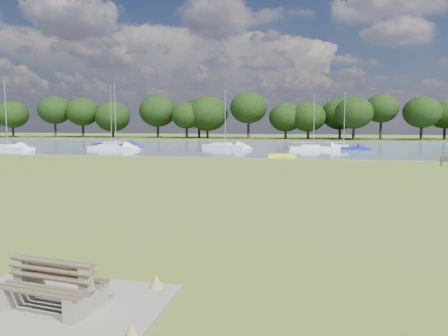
% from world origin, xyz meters
% --- Properties ---
extents(ground, '(220.00, 220.00, 0.00)m').
position_xyz_m(ground, '(0.00, 0.00, 0.00)').
color(ground, olive).
extents(river, '(220.00, 40.00, 0.10)m').
position_xyz_m(river, '(0.00, 42.00, 0.00)').
color(river, gray).
rests_on(river, ground).
extents(far_bank, '(220.00, 20.00, 0.40)m').
position_xyz_m(far_bank, '(0.00, 72.00, 0.00)').
color(far_bank, '#4C6626').
rests_on(far_bank, ground).
extents(concrete_pad, '(4.20, 3.20, 0.10)m').
position_xyz_m(concrete_pad, '(0.00, -14.00, 0.05)').
color(concrete_pad, gray).
rests_on(concrete_pad, ground).
extents(bench_pair, '(1.98, 1.33, 1.00)m').
position_xyz_m(bench_pair, '(0.00, -14.00, 0.51)').
color(bench_pair, gray).
rests_on(bench_pair, concrete_pad).
extents(kayak, '(3.11, 1.91, 0.31)m').
position_xyz_m(kayak, '(1.55, 24.00, 0.20)').
color(kayak, yellow).
rests_on(kayak, river).
extents(tree_line, '(158.17, 7.93, 9.60)m').
position_xyz_m(tree_line, '(8.34, 68.00, 5.71)').
color(tree_line, black).
rests_on(tree_line, far_bank).
extents(sailboat_0, '(6.70, 2.66, 8.29)m').
position_xyz_m(sailboat_0, '(-21.32, 32.02, 0.45)').
color(sailboat_0, silver).
rests_on(sailboat_0, river).
extents(sailboat_2, '(5.62, 2.08, 7.38)m').
position_xyz_m(sailboat_2, '(8.52, 36.75, 0.46)').
color(sailboat_2, navy).
rests_on(sailboat_2, river).
extents(sailboat_3, '(6.92, 2.60, 8.99)m').
position_xyz_m(sailboat_3, '(-23.07, 36.88, 0.55)').
color(sailboat_3, navy).
rests_on(sailboat_3, river).
extents(sailboat_4, '(6.64, 4.00, 7.81)m').
position_xyz_m(sailboat_4, '(-7.04, 36.78, 0.51)').
color(sailboat_4, silver).
rests_on(sailboat_4, river).
extents(sailboat_5, '(7.44, 3.71, 8.64)m').
position_xyz_m(sailboat_5, '(-32.27, 26.02, 0.54)').
color(sailboat_5, silver).
rests_on(sailboat_5, river).
extents(sailboat_7, '(6.74, 3.26, 7.08)m').
position_xyz_m(sailboat_7, '(4.71, 36.05, 0.44)').
color(sailboat_7, silver).
rests_on(sailboat_7, river).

